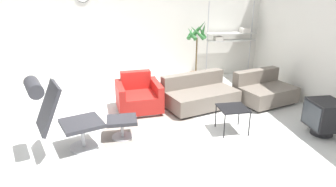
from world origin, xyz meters
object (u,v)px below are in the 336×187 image
(lounge_chair, at_px, (58,110))
(armchair_red, at_px, (138,97))
(couch_second, at_px, (264,91))
(shelf_unit, at_px, (232,36))
(couch_low, at_px, (199,95))
(crt_television, at_px, (324,116))
(ottoman, at_px, (122,123))
(potted_plant, at_px, (196,57))
(side_table, at_px, (233,110))

(lounge_chair, xyz_separation_m, armchair_red, (1.27, 1.45, -0.43))
(couch_second, distance_m, shelf_unit, 2.17)
(couch_low, xyz_separation_m, shelf_unit, (1.43, 1.98, 0.87))
(armchair_red, distance_m, crt_television, 3.36)
(lounge_chair, xyz_separation_m, ottoman, (0.90, 0.33, -0.45))
(armchair_red, bearing_deg, ottoman, 66.73)
(armchair_red, bearing_deg, crt_television, 146.70)
(crt_television, bearing_deg, shelf_unit, 6.64)
(potted_plant, bearing_deg, couch_low, -102.67)
(couch_second, bearing_deg, lounge_chair, 2.44)
(couch_second, height_order, shelf_unit, shelf_unit)
(lounge_chair, relative_size, couch_second, 0.89)
(couch_second, distance_m, potted_plant, 1.95)
(side_table, bearing_deg, ottoman, 176.60)
(armchair_red, relative_size, crt_television, 1.54)
(ottoman, xyz_separation_m, couch_second, (3.05, 1.08, -0.01))
(potted_plant, height_order, shelf_unit, shelf_unit)
(armchair_red, xyz_separation_m, potted_plant, (1.61, 1.53, 0.41))
(ottoman, relative_size, couch_low, 0.30)
(armchair_red, xyz_separation_m, couch_low, (1.25, -0.03, -0.03))
(ottoman, height_order, shelf_unit, shelf_unit)
(lounge_chair, distance_m, potted_plant, 4.14)
(lounge_chair, relative_size, side_table, 2.50)
(ottoman, relative_size, armchair_red, 0.53)
(ottoman, bearing_deg, shelf_unit, 45.13)
(armchair_red, bearing_deg, potted_plant, -141.23)
(side_table, xyz_separation_m, crt_television, (1.46, -0.38, -0.07))
(crt_television, bearing_deg, side_table, 77.70)
(potted_plant, xyz_separation_m, shelf_unit, (1.07, 0.42, 0.43))
(side_table, height_order, crt_television, crt_television)
(couch_second, bearing_deg, side_table, 27.78)
(side_table, bearing_deg, crt_television, -14.44)
(side_table, bearing_deg, potted_plant, 87.72)
(lounge_chair, height_order, potted_plant, potted_plant)
(couch_low, distance_m, shelf_unit, 2.59)
(lounge_chair, xyz_separation_m, potted_plant, (2.88, 2.98, -0.02))
(potted_plant, relative_size, shelf_unit, 0.79)
(armchair_red, height_order, potted_plant, potted_plant)
(ottoman, relative_size, side_table, 1.02)
(armchair_red, distance_m, couch_low, 1.26)
(armchair_red, height_order, crt_television, armchair_red)
(lounge_chair, bearing_deg, couch_second, 89.31)
(lounge_chair, bearing_deg, armchair_red, 118.33)
(lounge_chair, distance_m, ottoman, 1.06)
(armchair_red, xyz_separation_m, shelf_unit, (2.68, 1.95, 0.84))
(couch_second, xyz_separation_m, side_table, (-1.19, -1.19, 0.16))
(ottoman, distance_m, couch_low, 1.95)
(armchair_red, xyz_separation_m, side_table, (1.50, -1.22, 0.13))
(ottoman, bearing_deg, couch_low, 33.67)
(ottoman, height_order, couch_second, couch_second)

